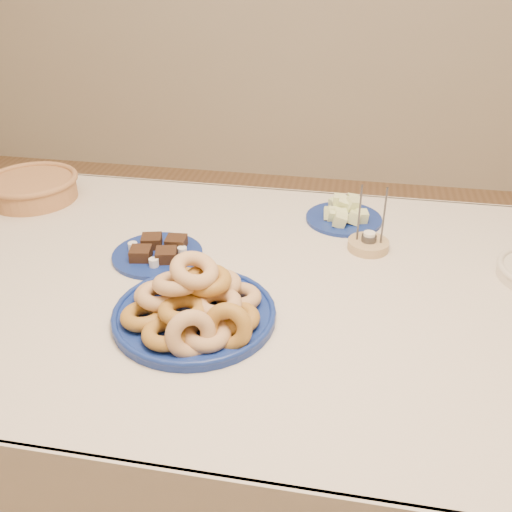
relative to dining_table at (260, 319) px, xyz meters
name	(u,v)px	position (x,y,z in m)	size (l,w,h in m)	color
ground	(259,491)	(0.00, 0.00, -0.64)	(5.00, 5.00, 0.00)	#8E6543
dining_table	(260,319)	(0.00, 0.00, 0.00)	(1.71, 1.11, 0.75)	brown
donut_platter	(195,306)	(-0.11, -0.17, 0.14)	(0.45, 0.45, 0.16)	navy
melon_plate	(344,215)	(0.18, 0.36, 0.13)	(0.28, 0.28, 0.08)	navy
brownie_plate	(158,253)	(-0.27, 0.07, 0.12)	(0.27, 0.27, 0.04)	navy
wicker_basket	(32,187)	(-0.76, 0.34, 0.15)	(0.36, 0.36, 0.07)	#925F3A
candle_holder	(368,243)	(0.25, 0.21, 0.12)	(0.12, 0.12, 0.18)	tan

